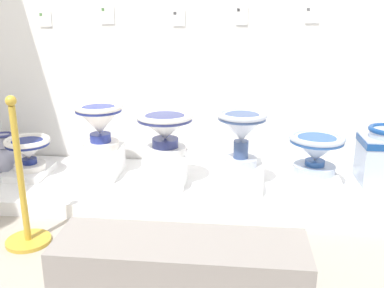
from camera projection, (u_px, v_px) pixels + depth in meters
display_platform at (201, 189)px, 3.43m from camera, size 3.30×0.99×0.11m
plinth_block_slender_white at (31, 172)px, 3.57m from camera, size 0.29×0.39×0.05m
antique_toilet_slender_white at (28, 149)px, 3.51m from camera, size 0.36×0.36×0.26m
plinth_block_rightmost at (102, 161)px, 3.55m from camera, size 0.29×0.39×0.23m
antique_toilet_rightmost at (99, 121)px, 3.45m from camera, size 0.38×0.38×0.36m
plinth_block_central_ornate at (166, 169)px, 3.35m from camera, size 0.30×0.33×0.24m
antique_toilet_central_ornate at (165, 128)px, 3.25m from camera, size 0.42×0.42×0.32m
plinth_block_broad_patterned at (240, 176)px, 3.31m from camera, size 0.33×0.38×0.17m
antique_toilet_broad_patterned at (242, 129)px, 3.20m from camera, size 0.37×0.37×0.41m
plinth_block_leftmost at (313, 179)px, 3.33m from camera, size 0.33×0.38×0.12m
antique_toilet_leftmost at (316, 149)px, 3.25m from camera, size 0.41×0.41×0.29m
plinth_block_tall_cobalt at (380, 185)px, 3.30m from camera, size 0.34×0.37×0.06m
info_placard_first at (45, 19)px, 3.66m from camera, size 0.10×0.01×0.12m
info_placard_second at (107, 15)px, 3.60m from camera, size 0.11×0.01×0.14m
info_placard_third at (179, 18)px, 3.55m from camera, size 0.10×0.01×0.12m
info_placard_fourth at (242, 15)px, 3.49m from camera, size 0.09×0.01×0.14m
info_placard_fifth at (312, 15)px, 3.43m from camera, size 0.11×0.01×0.13m
decorative_vase_corner at (7, 160)px, 3.74m from camera, size 0.27×0.27×0.40m
stanchion_post_near_left at (24, 206)px, 2.69m from camera, size 0.28×0.28×0.94m
museum_bench at (181, 279)px, 2.06m from camera, size 1.16×0.36×0.40m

